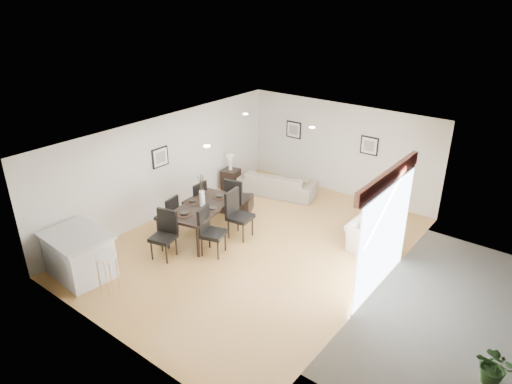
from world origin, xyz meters
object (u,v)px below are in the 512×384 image
Objects in this scene: dining_chair_wfar at (197,199)px; side_table at (231,179)px; dining_table at (203,209)px; dining_chair_head at (165,231)px; bar_stool at (106,260)px; dining_chair_efar at (237,211)px; armchair at (374,239)px; dining_chair_foot at (235,196)px; kitchen_island at (79,254)px; coffee_table at (233,203)px; dining_chair_enear at (209,228)px; dining_chair_wnear at (169,214)px; sofa at (277,184)px.

side_table is (-0.64, 2.08, -0.29)m from dining_chair_wfar.
dining_table is 1.87× the size of dining_chair_head.
dining_chair_efar is at bearing 80.03° from bar_stool.
armchair is 3.72m from dining_chair_foot.
kitchen_island is at bearing 148.02° from dining_chair_efar.
dining_chair_enear is at bearing -88.35° from coffee_table.
bar_stool is at bearing 148.24° from dining_chair_enear.
side_table is (-1.30, 3.78, -0.32)m from dining_chair_head.
armchair is 0.99× the size of dining_chair_foot.
side_table is (-2.00, 2.10, -0.36)m from dining_chair_efar.
dining_table is 1.75× the size of dining_chair_efar.
dining_chair_foot is (-0.65, 0.73, -0.05)m from dining_chair_efar.
dining_chair_head reaches higher than side_table.
dining_table is at bearing 114.59° from dining_chair_wnear.
kitchen_island is (-0.20, -3.34, -0.11)m from dining_chair_wfar.
dining_chair_foot is 4.16m from kitchen_island.
bar_stool reaches higher than dining_table.
dining_chair_enear is 1.85m from dining_chair_foot.
coffee_table is (-0.35, -1.62, -0.13)m from sofa.
dining_chair_head is at bearing -71.04° from side_table.
armchair is at bearing -69.83° from dining_chair_enear.
bar_stool reaches higher than sofa.
dining_chair_wfar is 1.26× the size of bar_stool.
dining_chair_enear is 1.12× the size of coffee_table.
dining_chair_efar reaches higher than dining_chair_head.
kitchen_island is 1.01m from bar_stool.
dining_chair_enear is at bearing 39.25° from armchair.
kitchen_island is at bearing -7.21° from dining_chair_wfar.
dining_chair_wnear is 0.97m from dining_chair_wfar.
armchair is 0.75× the size of kitchen_island.
sofa is at bearing 7.22° from dining_chair_efar.
coffee_table is 0.69× the size of kitchen_island.
dining_chair_enear is (0.68, -0.52, -0.08)m from dining_table.
dining_chair_efar reaches higher than bar_stool.
dining_chair_head is (0.67, -0.73, 0.06)m from dining_chair_wnear.
armchair is 5.89m from bar_stool.
dining_chair_foot is (0.05, 2.41, -0.00)m from dining_chair_head.
dining_chair_head is at bearing 116.67° from dining_chair_enear.
side_table is at bearing 98.43° from kitchen_island.
dining_chair_foot is at bearing 81.19° from kitchen_island.
armchair is 0.96× the size of dining_chair_enear.
side_table is (-5.01, 0.78, -0.05)m from armchair.
sofa is 1.53× the size of kitchen_island.
kitchen_island is at bearing 47.06° from armchair.
coffee_table is 4.43m from bar_stool.
dining_chair_enear reaches higher than bar_stool.
dining_chair_wfar is 3.44m from bar_stool.
dining_chair_efar is at bearing 90.68° from sofa.
dining_chair_foot is at bearing -66.36° from coffee_table.
side_table is (-0.63, 3.05, -0.26)m from dining_chair_wnear.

